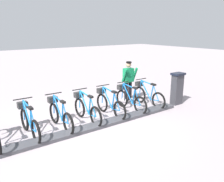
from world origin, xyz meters
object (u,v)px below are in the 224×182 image
object	(u,v)px
bike_docked_1	(129,99)
bike_docked_2	(109,103)
bike_docked_3	(86,109)
worker_near_rack	(128,80)
bike_docked_4	(60,115)
payment_kiosk	(177,88)
bike_docked_5	(29,121)
bike_docked_0	(147,95)

from	to	relation	value
bike_docked_1	bike_docked_2	bearing A→B (deg)	90.00
bike_docked_3	worker_near_rack	size ratio (longest dim) A/B	1.04
bike_docked_4	worker_near_rack	bearing A→B (deg)	-75.07
bike_docked_4	worker_near_rack	size ratio (longest dim) A/B	1.04
payment_kiosk	bike_docked_3	world-z (taller)	payment_kiosk
bike_docked_2	bike_docked_3	world-z (taller)	same
payment_kiosk	bike_docked_2	size ratio (longest dim) A/B	0.74
bike_docked_5	bike_docked_4	bearing A→B (deg)	-90.00
bike_docked_0	bike_docked_4	world-z (taller)	same
bike_docked_3	worker_near_rack	bearing A→B (deg)	-70.05
bike_docked_1	bike_docked_4	distance (m)	2.76
bike_docked_1	worker_near_rack	bearing A→B (deg)	-37.43
bike_docked_5	worker_near_rack	world-z (taller)	worker_near_rack
bike_docked_3	payment_kiosk	bearing A→B (deg)	-98.50
bike_docked_1	bike_docked_3	distance (m)	1.84
bike_docked_4	bike_docked_3	bearing A→B (deg)	-90.00
bike_docked_2	worker_near_rack	distance (m)	1.94
bike_docked_2	bike_docked_5	world-z (taller)	same
bike_docked_5	bike_docked_2	bearing A→B (deg)	-90.00
bike_docked_0	worker_near_rack	distance (m)	1.06
payment_kiosk	bike_docked_0	size ratio (longest dim) A/B	0.74
worker_near_rack	bike_docked_5	bearing A→B (deg)	101.90
payment_kiosk	bike_docked_3	bearing A→B (deg)	81.50
bike_docked_1	bike_docked_2	xyz separation A→B (m)	(0.00, 0.92, 0.00)
bike_docked_4	bike_docked_5	distance (m)	0.92
bike_docked_2	bike_docked_5	xyz separation A→B (m)	(0.00, 2.76, 0.00)
bike_docked_0	bike_docked_1	world-z (taller)	same
bike_docked_2	bike_docked_3	xyz separation A→B (m)	(0.00, 0.92, 0.00)
bike_docked_3	bike_docked_5	world-z (taller)	same
payment_kiosk	bike_docked_4	bearing A→B (deg)	83.13
bike_docked_5	worker_near_rack	size ratio (longest dim) A/B	1.04
payment_kiosk	worker_near_rack	world-z (taller)	worker_near_rack
bike_docked_3	bike_docked_5	bearing A→B (deg)	90.00
bike_docked_1	bike_docked_2	distance (m)	0.92
bike_docked_2	payment_kiosk	bearing A→B (deg)	-101.14
bike_docked_1	worker_near_rack	size ratio (longest dim) A/B	1.04
payment_kiosk	bike_docked_3	distance (m)	3.87
payment_kiosk	bike_docked_0	world-z (taller)	payment_kiosk
payment_kiosk	bike_docked_3	xyz separation A→B (m)	(0.57, 3.83, -0.24)
bike_docked_0	bike_docked_1	bearing A→B (deg)	90.00
bike_docked_0	bike_docked_3	bearing A→B (deg)	90.00
bike_docked_3	bike_docked_0	bearing A→B (deg)	-90.00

